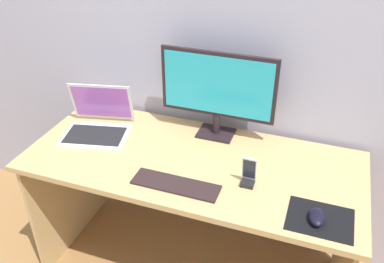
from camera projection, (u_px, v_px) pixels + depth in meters
The scene contains 8 objects.
wall_back at pixel (219, 27), 1.95m from camera, with size 6.00×0.04×2.50m, color #A09EB8.
desk at pixel (192, 184), 1.98m from camera, with size 1.56×0.68×0.74m.
monitor at pixel (217, 90), 1.96m from camera, with size 0.57×0.14×0.44m.
laptop at pixel (98, 124), 2.09m from camera, with size 0.38×0.35×0.23m.
keyboard_external at pixel (175, 185), 1.74m from camera, with size 0.38×0.11×0.01m, color black.
mousepad at pixel (320, 219), 1.57m from camera, with size 0.25×0.20×0.00m, color black.
mouse at pixel (317, 217), 1.55m from camera, with size 0.06×0.10×0.04m, color black.
phone_in_dock at pixel (249, 175), 1.73m from camera, with size 0.06×0.05×0.14m.
Camera 1 is at (0.52, -1.46, 1.86)m, focal length 38.34 mm.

